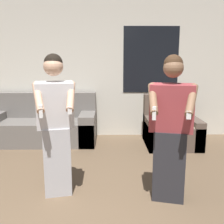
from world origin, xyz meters
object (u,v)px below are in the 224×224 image
object	(u,v)px
armchair	(171,129)
person_left	(56,126)
person_right	(171,130)
couch	(43,126)

from	to	relation	value
armchair	person_left	world-z (taller)	person_left
armchair	person_right	xyz separation A→B (m)	(-0.49, -1.93, 0.50)
armchair	person_left	distance (m)	2.56
person_right	person_left	bearing A→B (deg)	173.44
couch	armchair	world-z (taller)	couch
armchair	person_right	size ratio (longest dim) A/B	0.59
person_right	couch	bearing A→B (deg)	131.76
couch	armchair	xyz separation A→B (m)	(2.42, -0.23, -0.01)
person_left	person_right	size ratio (longest dim) A/B	1.01
armchair	person_left	xyz separation A→B (m)	(-1.76, -1.79, 0.52)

